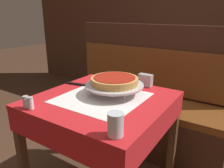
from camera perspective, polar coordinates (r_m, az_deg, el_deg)
dining_table_front at (r=1.45m, az=-2.57°, el=-7.39°), size 0.82×0.82×0.77m
dining_table_rear at (r=2.90m, az=13.89°, el=4.88°), size 0.75×0.75×0.76m
booth_bench at (r=2.25m, az=7.35°, el=-6.77°), size 1.65×0.51×1.18m
back_wall_panel at (r=3.27m, az=20.37°, el=15.56°), size 6.00×0.04×2.40m
pizza_pan_stand at (r=1.44m, az=0.65°, el=-0.37°), size 0.38×0.38×0.07m
deep_dish_pizza at (r=1.43m, az=0.66°, el=0.92°), size 0.31×0.31×0.05m
pizza_server at (r=1.64m, az=-7.14°, el=-0.35°), size 0.29×0.11×0.01m
water_glass_near at (r=0.97m, az=0.90°, el=-10.52°), size 0.07×0.07×0.11m
salt_shaker at (r=1.34m, az=-21.56°, el=-4.36°), size 0.03×0.03×0.07m
pepper_shaker at (r=1.31m, az=-20.49°, el=-4.73°), size 0.03×0.03×0.07m
napkin_holder at (r=1.63m, az=8.74°, el=1.00°), size 0.10×0.05×0.09m
condiment_caddy at (r=2.96m, az=14.83°, el=8.08°), size 0.12×0.12×0.14m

